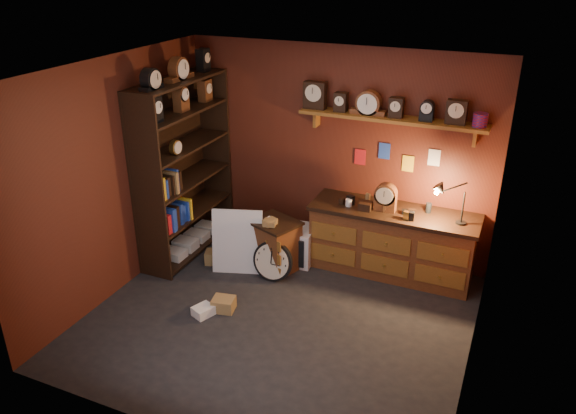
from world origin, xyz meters
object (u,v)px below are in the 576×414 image
Objects in this scene: low_cabinet at (275,243)px; big_round_clock at (273,261)px; workbench at (392,238)px; shelving_unit at (182,162)px.

low_cabinet is 1.47× the size of big_round_clock.
workbench is 2.72× the size of low_cabinet.
workbench is at bearing 10.53° from shelving_unit.
low_cabinet reaches higher than big_round_clock.
shelving_unit reaches higher than workbench.
workbench is 1.50m from big_round_clock.
shelving_unit is 1.73m from big_round_clock.
shelving_unit reaches higher than big_round_clock.
low_cabinet is 0.29m from big_round_clock.
big_round_clock is at bearing -10.19° from shelving_unit.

